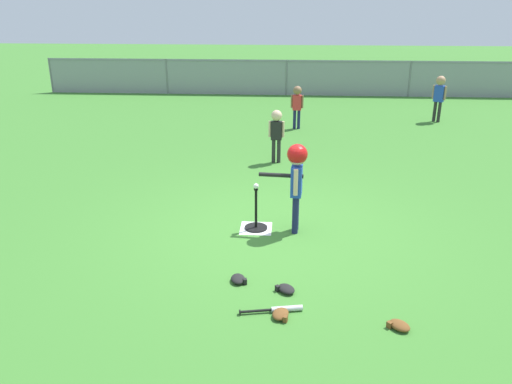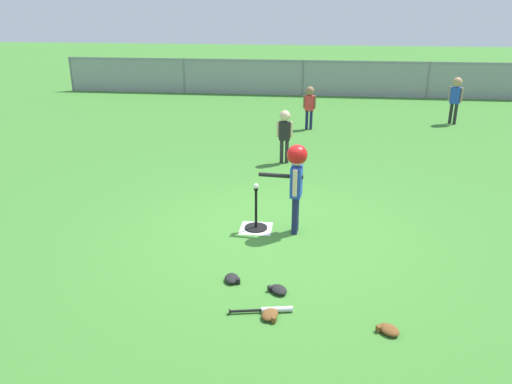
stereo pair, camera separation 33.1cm
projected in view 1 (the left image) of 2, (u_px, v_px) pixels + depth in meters
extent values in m
plane|color=#3D7A2D|center=(277.00, 230.00, 7.09)|extent=(60.00, 60.00, 0.00)
cube|color=white|center=(256.00, 228.00, 7.14)|extent=(0.44, 0.44, 0.01)
cylinder|color=black|center=(256.00, 228.00, 7.14)|extent=(0.32, 0.32, 0.03)
cylinder|color=black|center=(256.00, 208.00, 7.03)|extent=(0.04, 0.04, 0.57)
cylinder|color=black|center=(256.00, 189.00, 6.94)|extent=(0.06, 0.06, 0.02)
sphere|color=white|center=(256.00, 186.00, 6.92)|extent=(0.07, 0.07, 0.07)
cylinder|color=#191E4C|center=(295.00, 215.00, 6.92)|extent=(0.08, 0.08, 0.54)
cylinder|color=#191E4C|center=(296.00, 212.00, 7.03)|extent=(0.08, 0.08, 0.54)
cube|color=#2347B7|center=(297.00, 181.00, 6.80)|extent=(0.16, 0.25, 0.42)
cylinder|color=beige|center=(296.00, 182.00, 6.65)|extent=(0.06, 0.06, 0.36)
cylinder|color=beige|center=(297.00, 175.00, 6.93)|extent=(0.06, 0.06, 0.36)
sphere|color=beige|center=(297.00, 156.00, 6.68)|extent=(0.24, 0.24, 0.24)
sphere|color=red|center=(297.00, 154.00, 6.67)|extent=(0.27, 0.27, 0.27)
cylinder|color=black|center=(281.00, 175.00, 6.81)|extent=(0.60, 0.11, 0.06)
cylinder|color=#191E4C|center=(299.00, 119.00, 12.51)|extent=(0.07, 0.07, 0.47)
cylinder|color=#191E4C|center=(294.00, 119.00, 12.53)|extent=(0.07, 0.07, 0.47)
cube|color=red|center=(297.00, 103.00, 12.37)|extent=(0.22, 0.15, 0.36)
cylinder|color=#8C6647|center=(302.00, 102.00, 12.34)|extent=(0.05, 0.05, 0.31)
cylinder|color=#8C6647|center=(292.00, 101.00, 12.38)|extent=(0.05, 0.05, 0.31)
sphere|color=#8C6647|center=(297.00, 90.00, 12.26)|extent=(0.21, 0.21, 0.21)
cylinder|color=#262626|center=(279.00, 151.00, 9.93)|extent=(0.07, 0.07, 0.46)
cylinder|color=#262626|center=(274.00, 151.00, 9.94)|extent=(0.07, 0.07, 0.46)
cube|color=black|center=(276.00, 130.00, 9.79)|extent=(0.21, 0.14, 0.36)
cylinder|color=beige|center=(283.00, 129.00, 9.77)|extent=(0.05, 0.05, 0.31)
cylinder|color=beige|center=(270.00, 129.00, 9.80)|extent=(0.05, 0.05, 0.31)
sphere|color=beige|center=(277.00, 115.00, 9.69)|extent=(0.21, 0.21, 0.21)
cylinder|color=#262626|center=(439.00, 112.00, 13.18)|extent=(0.08, 0.08, 0.53)
cylinder|color=#262626|center=(435.00, 111.00, 13.25)|extent=(0.08, 0.08, 0.53)
cube|color=#2347B7|center=(439.00, 94.00, 13.05)|extent=(0.27, 0.24, 0.41)
cylinder|color=tan|center=(445.00, 93.00, 12.96)|extent=(0.06, 0.06, 0.35)
cylinder|color=tan|center=(434.00, 92.00, 13.12)|extent=(0.06, 0.06, 0.35)
sphere|color=tan|center=(441.00, 81.00, 12.93)|extent=(0.23, 0.23, 0.23)
cylinder|color=silver|center=(287.00, 309.00, 5.25)|extent=(0.33, 0.12, 0.06)
cylinder|color=black|center=(256.00, 311.00, 5.21)|extent=(0.33, 0.09, 0.03)
cylinder|color=black|center=(240.00, 312.00, 5.19)|extent=(0.02, 0.05, 0.05)
ellipsoid|color=brown|center=(280.00, 314.00, 5.15)|extent=(0.22, 0.26, 0.07)
cube|color=brown|center=(285.00, 319.00, 5.07)|extent=(0.05, 0.06, 0.06)
ellipsoid|color=brown|center=(400.00, 325.00, 4.97)|extent=(0.26, 0.27, 0.07)
cube|color=brown|center=(389.00, 325.00, 4.98)|extent=(0.06, 0.06, 0.06)
ellipsoid|color=black|center=(286.00, 289.00, 5.60)|extent=(0.26, 0.27, 0.07)
cube|color=black|center=(278.00, 288.00, 5.61)|extent=(0.06, 0.06, 0.06)
ellipsoid|color=black|center=(238.00, 279.00, 5.80)|extent=(0.20, 0.25, 0.07)
cube|color=black|center=(245.00, 281.00, 5.75)|extent=(0.05, 0.06, 0.06)
cylinder|color=slate|center=(51.00, 75.00, 17.26)|extent=(0.06, 0.06, 1.15)
cylinder|color=slate|center=(167.00, 76.00, 17.01)|extent=(0.06, 0.06, 1.15)
cylinder|color=slate|center=(286.00, 78.00, 16.76)|extent=(0.06, 0.06, 1.15)
cylinder|color=slate|center=(410.00, 79.00, 16.51)|extent=(0.06, 0.06, 1.15)
cube|color=gray|center=(287.00, 62.00, 16.57)|extent=(16.00, 0.03, 0.03)
cube|color=gray|center=(286.00, 78.00, 16.76)|extent=(16.00, 0.01, 1.15)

